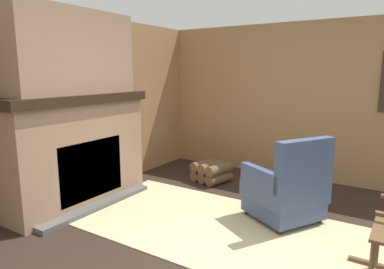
{
  "coord_description": "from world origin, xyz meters",
  "views": [
    {
      "loc": [
        1.06,
        -2.69,
        1.63
      ],
      "look_at": [
        -1.06,
        0.64,
        0.9
      ],
      "focal_mm": 32.0,
      "sensor_mm": 36.0,
      "label": 1
    }
  ],
  "objects_px": {
    "firewood_stack": "(211,172)",
    "oil_lamp_vase": "(37,89)",
    "armchair": "(287,191)",
    "storage_case": "(88,88)"
  },
  "relations": [
    {
      "from": "firewood_stack",
      "to": "oil_lamp_vase",
      "type": "relative_size",
      "value": 2.61
    },
    {
      "from": "armchair",
      "to": "oil_lamp_vase",
      "type": "bearing_deg",
      "value": 59.72
    },
    {
      "from": "oil_lamp_vase",
      "to": "storage_case",
      "type": "xyz_separation_m",
      "value": [
        0.0,
        0.69,
        -0.01
      ]
    },
    {
      "from": "armchair",
      "to": "oil_lamp_vase",
      "type": "distance_m",
      "value": 2.92
    },
    {
      "from": "oil_lamp_vase",
      "to": "storage_case",
      "type": "relative_size",
      "value": 1.02
    },
    {
      "from": "armchair",
      "to": "storage_case",
      "type": "xyz_separation_m",
      "value": [
        -2.37,
        -0.63,
        1.08
      ]
    },
    {
      "from": "firewood_stack",
      "to": "storage_case",
      "type": "height_order",
      "value": "storage_case"
    },
    {
      "from": "armchair",
      "to": "storage_case",
      "type": "height_order",
      "value": "storage_case"
    },
    {
      "from": "firewood_stack",
      "to": "armchair",
      "type": "bearing_deg",
      "value": -29.32
    },
    {
      "from": "armchair",
      "to": "storage_case",
      "type": "bearing_deg",
      "value": 45.49
    }
  ]
}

